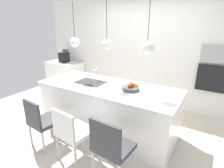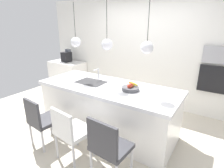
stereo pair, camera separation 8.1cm
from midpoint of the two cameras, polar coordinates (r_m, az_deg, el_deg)
The scene contains 16 objects.
floor at distance 3.64m, azimuth -2.05°, elevation -14.14°, with size 6.60×6.60×0.00m, color beige.
back_wall at distance 4.57m, azimuth 9.42°, elevation 10.03°, with size 6.00×0.10×2.60m, color silver.
kitchen_island at distance 3.41m, azimuth -2.13°, elevation -7.70°, with size 2.58×1.02×0.91m.
sink_basin at distance 3.45m, azimuth -7.49°, elevation 0.49°, with size 0.56×0.40×0.02m, color #2D2D30.
faucet at distance 3.57m, azimuth -5.45°, elevation 3.66°, with size 0.02×0.17×0.22m.
fruit_bowl at distance 3.02m, azimuth 5.22°, elevation -1.12°, with size 0.30×0.30×0.16m.
side_counter at distance 5.81m, azimuth -15.00°, elevation 2.66°, with size 1.10×0.60×0.85m, color white.
coffee_machine at distance 5.68m, azimuth -15.37°, elevation 8.31°, with size 0.20×0.35×0.38m.
microwave at distance 4.16m, azimuth 29.55°, elevation 8.19°, with size 0.54×0.08×0.34m, color #9E9EA3.
oven at distance 4.26m, azimuth 28.47°, elevation 1.61°, with size 0.56×0.08×0.56m, color black.
chair_near at distance 3.21m, azimuth -22.17°, elevation -10.59°, with size 0.47×0.48×0.86m.
chair_middle at distance 2.74m, azimuth -13.46°, elevation -14.34°, with size 0.51×0.50×0.86m.
chair_far at distance 2.38m, azimuth -1.42°, elevation -19.01°, with size 0.49×0.45×0.91m.
pendant_light_left at distance 3.52m, azimuth -12.35°, elevation 12.83°, with size 0.19×0.19×0.79m.
pendant_light_center at distance 3.07m, azimuth -2.41°, elevation 12.42°, with size 0.19×0.19×0.79m.
pendant_light_right at distance 2.74m, azimuth 10.32°, elevation 11.37°, with size 0.19×0.19×0.79m.
Camera 1 is at (1.67, -2.56, 1.98)m, focal length 28.79 mm.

